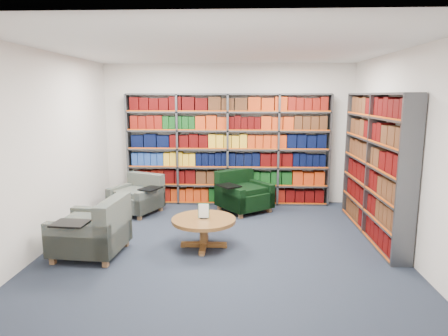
{
  "coord_description": "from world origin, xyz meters",
  "views": [
    {
      "loc": [
        0.27,
        -5.57,
        2.18
      ],
      "look_at": [
        0.0,
        0.6,
        1.05
      ],
      "focal_mm": 32.0,
      "sensor_mm": 36.0,
      "label": 1
    }
  ],
  "objects_px": {
    "chair_green_right": "(242,195)",
    "coffee_table": "(204,224)",
    "chair_teal_front": "(96,233)",
    "chair_teal_left": "(139,197)"
  },
  "relations": [
    {
      "from": "chair_teal_left",
      "to": "coffee_table",
      "type": "bearing_deg",
      "value": -51.23
    },
    {
      "from": "chair_teal_front",
      "to": "coffee_table",
      "type": "relative_size",
      "value": 1.16
    },
    {
      "from": "chair_teal_front",
      "to": "coffee_table",
      "type": "bearing_deg",
      "value": 13.3
    },
    {
      "from": "chair_teal_left",
      "to": "coffee_table",
      "type": "relative_size",
      "value": 1.13
    },
    {
      "from": "chair_green_right",
      "to": "chair_teal_left",
      "type": "bearing_deg",
      "value": -173.54
    },
    {
      "from": "coffee_table",
      "to": "chair_green_right",
      "type": "bearing_deg",
      "value": 74.38
    },
    {
      "from": "chair_teal_left",
      "to": "chair_teal_front",
      "type": "xyz_separation_m",
      "value": [
        -0.06,
        -2.08,
        0.04
      ]
    },
    {
      "from": "chair_teal_left",
      "to": "chair_teal_front",
      "type": "bearing_deg",
      "value": -91.69
    },
    {
      "from": "chair_green_right",
      "to": "coffee_table",
      "type": "bearing_deg",
      "value": -105.62
    },
    {
      "from": "chair_green_right",
      "to": "coffee_table",
      "type": "xyz_separation_m",
      "value": [
        -0.55,
        -1.95,
        0.04
      ]
    }
  ]
}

